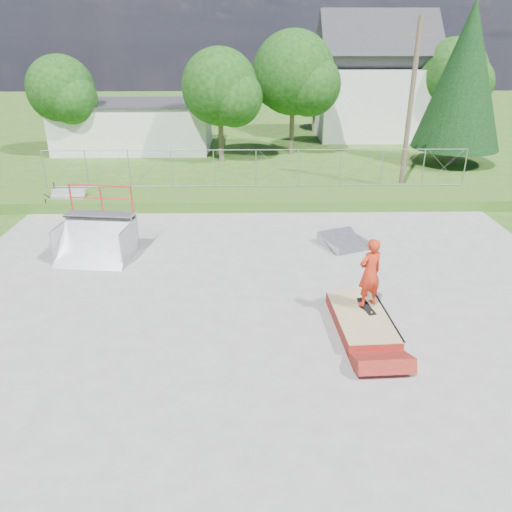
{
  "coord_description": "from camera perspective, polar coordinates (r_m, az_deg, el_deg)",
  "views": [
    {
      "loc": [
        -0.43,
        -12.81,
        7.21
      ],
      "look_at": [
        -0.17,
        0.92,
        1.1
      ],
      "focal_mm": 35.0,
      "sensor_mm": 36.0,
      "label": 1
    }
  ],
  "objects": [
    {
      "name": "skater",
      "position": [
        13.47,
        12.86,
        -2.15
      ],
      "size": [
        0.82,
        0.7,
        1.9
      ],
      "primitive_type": "imported",
      "rotation": [
        0.0,
        0.0,
        3.56
      ],
      "color": "red",
      "rests_on": "grind_box"
    },
    {
      "name": "utility_pole",
      "position": [
        26.24,
        17.22,
        15.94
      ],
      "size": [
        0.24,
        0.24,
        8.0
      ],
      "primitive_type": "cylinder",
      "color": "brown",
      "rests_on": "ground"
    },
    {
      "name": "concrete_pad",
      "position": [
        14.7,
        0.75,
        -5.31
      ],
      "size": [
        20.0,
        16.0,
        0.04
      ],
      "primitive_type": "cube",
      "color": "gray",
      "rests_on": "ground"
    },
    {
      "name": "ground",
      "position": [
        14.71,
        0.74,
        -5.38
      ],
      "size": [
        120.0,
        120.0,
        0.0
      ],
      "primitive_type": "plane",
      "color": "#315518",
      "rests_on": "ground"
    },
    {
      "name": "gable_house",
      "position": [
        40.08,
        13.25,
        18.56
      ],
      "size": [
        8.4,
        6.08,
        8.94
      ],
      "color": "silver",
      "rests_on": "ground"
    },
    {
      "name": "tree_center",
      "position": [
        32.87,
        4.84,
        19.78
      ],
      "size": [
        5.44,
        5.12,
        7.6
      ],
      "color": "brown",
      "rests_on": "ground"
    },
    {
      "name": "utility_building_flat",
      "position": [
        36.08,
        -13.58,
        14.23
      ],
      "size": [
        10.0,
        6.0,
        3.0
      ],
      "primitive_type": "cube",
      "color": "silver",
      "rests_on": "ground"
    },
    {
      "name": "grind_box",
      "position": [
        13.74,
        11.93,
        -7.23
      ],
      "size": [
        1.51,
        2.9,
        0.42
      ],
      "rotation": [
        0.0,
        0.0,
        0.05
      ],
      "color": "maroon",
      "rests_on": "concrete_pad"
    },
    {
      "name": "conifer_tree",
      "position": [
        32.37,
        22.75,
        18.42
      ],
      "size": [
        5.04,
        5.04,
        9.1
      ],
      "color": "brown",
      "rests_on": "ground"
    },
    {
      "name": "chain_link_fence",
      "position": [
        24.03,
        -0.01,
        9.99
      ],
      "size": [
        20.0,
        0.06,
        1.8
      ],
      "primitive_type": null,
      "color": "gray",
      "rests_on": "grass_berm"
    },
    {
      "name": "skateboard",
      "position": [
        13.9,
        12.5,
        -5.67
      ],
      "size": [
        0.42,
        0.82,
        0.13
      ],
      "primitive_type": "cube",
      "rotation": [
        0.14,
        0.0,
        0.26
      ],
      "color": "black",
      "rests_on": "grind_box"
    },
    {
      "name": "tree_left_near",
      "position": [
        30.82,
        -3.7,
        18.4
      ],
      "size": [
        4.76,
        4.48,
        6.65
      ],
      "color": "brown",
      "rests_on": "ground"
    },
    {
      "name": "tree_left_far",
      "position": [
        34.73,
        -21.08,
        17.07
      ],
      "size": [
        4.42,
        4.16,
        6.18
      ],
      "color": "brown",
      "rests_on": "ground"
    },
    {
      "name": "tree_back_mid",
      "position": [
        41.21,
        7.2,
        18.82
      ],
      "size": [
        4.08,
        3.84,
        5.7
      ],
      "color": "brown",
      "rests_on": "ground"
    },
    {
      "name": "quarter_pipe",
      "position": [
        17.92,
        -18.14,
        3.16
      ],
      "size": [
        2.62,
        2.3,
        2.41
      ],
      "primitive_type": null,
      "rotation": [
        0.0,
        0.0,
        -0.11
      ],
      "color": "#97999E",
      "rests_on": "concrete_pad"
    },
    {
      "name": "concrete_stairs",
      "position": [
        23.97,
        -20.81,
        5.89
      ],
      "size": [
        1.5,
        1.6,
        0.8
      ],
      "primitive_type": null,
      "color": "gray",
      "rests_on": "ground"
    },
    {
      "name": "grass_berm",
      "position": [
        23.38,
        0.04,
        6.66
      ],
      "size": [
        24.0,
        3.0,
        0.5
      ],
      "primitive_type": "cube",
      "color": "#315518",
      "rests_on": "ground"
    },
    {
      "name": "tree_right_far",
      "position": [
        39.56,
        21.94,
        18.51
      ],
      "size": [
        5.1,
        4.8,
        7.12
      ],
      "color": "brown",
      "rests_on": "ground"
    },
    {
      "name": "flat_bank_ramp",
      "position": [
        18.69,
        10.03,
        1.63
      ],
      "size": [
        1.92,
        1.97,
        0.44
      ],
      "primitive_type": null,
      "rotation": [
        0.0,
        0.0,
        0.4
      ],
      "color": "#97999E",
      "rests_on": "concrete_pad"
    }
  ]
}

